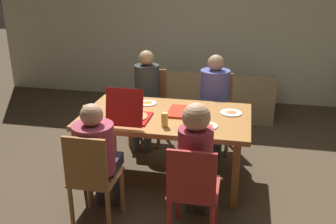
{
  "coord_description": "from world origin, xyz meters",
  "views": [
    {
      "loc": [
        0.78,
        -3.67,
        2.19
      ],
      "look_at": [
        0.0,
        0.1,
        0.75
      ],
      "focal_mm": 40.78,
      "sensor_mm": 36.0,
      "label": 1
    }
  ],
  "objects_px": {
    "person_3": "(196,158)",
    "drinking_glass_1": "(165,120)",
    "person_0": "(146,91)",
    "chair_2": "(214,109)",
    "chair_3": "(193,190)",
    "plate_2": "(231,113)",
    "plate_1": "(147,103)",
    "drinking_glass_0": "(114,96)",
    "person_2": "(214,97)",
    "drinking_glass_2": "(86,112)",
    "dining_table": "(166,121)",
    "pizza_box_1": "(130,115)",
    "couch": "(212,98)",
    "pizza_box_0": "(186,112)",
    "person_1": "(97,152)",
    "plate_0": "(207,125)",
    "chair_1": "(92,177)",
    "chair_0": "(149,103)"
  },
  "relations": [
    {
      "from": "pizza_box_0",
      "to": "drinking_glass_2",
      "type": "xyz_separation_m",
      "value": [
        -0.97,
        -0.37,
        0.06
      ]
    },
    {
      "from": "chair_2",
      "to": "drinking_glass_1",
      "type": "xyz_separation_m",
      "value": [
        -0.38,
        -1.27,
        0.32
      ]
    },
    {
      "from": "plate_2",
      "to": "drinking_glass_2",
      "type": "xyz_separation_m",
      "value": [
        -1.44,
        -0.46,
        0.06
      ]
    },
    {
      "from": "person_1",
      "to": "plate_2",
      "type": "xyz_separation_m",
      "value": [
        1.11,
        1.01,
        0.08
      ]
    },
    {
      "from": "person_0",
      "to": "chair_2",
      "type": "height_order",
      "value": "person_0"
    },
    {
      "from": "person_1",
      "to": "chair_3",
      "type": "xyz_separation_m",
      "value": [
        0.88,
        -0.15,
        -0.18
      ]
    },
    {
      "from": "person_0",
      "to": "person_1",
      "type": "height_order",
      "value": "person_0"
    },
    {
      "from": "plate_2",
      "to": "plate_0",
      "type": "bearing_deg",
      "value": -116.93
    },
    {
      "from": "person_0",
      "to": "person_2",
      "type": "xyz_separation_m",
      "value": [
        0.88,
        -0.05,
        0.0
      ]
    },
    {
      "from": "drinking_glass_2",
      "to": "couch",
      "type": "height_order",
      "value": "drinking_glass_2"
    },
    {
      "from": "chair_2",
      "to": "drinking_glass_0",
      "type": "height_order",
      "value": "chair_2"
    },
    {
      "from": "drinking_glass_0",
      "to": "person_0",
      "type": "bearing_deg",
      "value": 65.67
    },
    {
      "from": "dining_table",
      "to": "plate_2",
      "type": "distance_m",
      "value": 0.7
    },
    {
      "from": "person_2",
      "to": "dining_table",
      "type": "bearing_deg",
      "value": -118.35
    },
    {
      "from": "person_2",
      "to": "drinking_glass_0",
      "type": "bearing_deg",
      "value": -156.45
    },
    {
      "from": "person_3",
      "to": "plate_1",
      "type": "xyz_separation_m",
      "value": [
        -0.71,
        1.13,
        0.05
      ]
    },
    {
      "from": "pizza_box_0",
      "to": "pizza_box_1",
      "type": "xyz_separation_m",
      "value": [
        -0.52,
        -0.32,
        0.04
      ]
    },
    {
      "from": "person_0",
      "to": "plate_2",
      "type": "bearing_deg",
      "value": -31.47
    },
    {
      "from": "person_1",
      "to": "pizza_box_1",
      "type": "distance_m",
      "value": 0.63
    },
    {
      "from": "person_3",
      "to": "plate_0",
      "type": "height_order",
      "value": "person_3"
    },
    {
      "from": "plate_1",
      "to": "plate_2",
      "type": "height_order",
      "value": "same"
    },
    {
      "from": "chair_0",
      "to": "chair_1",
      "type": "xyz_separation_m",
      "value": [
        0.0,
        -1.99,
        0.0
      ]
    },
    {
      "from": "chair_2",
      "to": "person_2",
      "type": "height_order",
      "value": "person_2"
    },
    {
      "from": "dining_table",
      "to": "pizza_box_1",
      "type": "distance_m",
      "value": 0.42
    },
    {
      "from": "chair_0",
      "to": "person_2",
      "type": "distance_m",
      "value": 0.93
    },
    {
      "from": "pizza_box_1",
      "to": "plate_2",
      "type": "bearing_deg",
      "value": 22.57
    },
    {
      "from": "person_0",
      "to": "chair_1",
      "type": "height_order",
      "value": "person_0"
    },
    {
      "from": "dining_table",
      "to": "person_0",
      "type": "height_order",
      "value": "person_0"
    },
    {
      "from": "drinking_glass_1",
      "to": "couch",
      "type": "xyz_separation_m",
      "value": [
        0.24,
        2.49,
        -0.57
      ]
    },
    {
      "from": "chair_2",
      "to": "plate_1",
      "type": "xyz_separation_m",
      "value": [
        -0.71,
        -0.65,
        0.26
      ]
    },
    {
      "from": "person_0",
      "to": "person_3",
      "type": "relative_size",
      "value": 1.02
    },
    {
      "from": "pizza_box_0",
      "to": "plate_1",
      "type": "xyz_separation_m",
      "value": [
        -0.48,
        0.21,
        -0.0
      ]
    },
    {
      "from": "couch",
      "to": "chair_3",
      "type": "bearing_deg",
      "value": -87.56
    },
    {
      "from": "person_0",
      "to": "plate_0",
      "type": "xyz_separation_m",
      "value": [
        0.9,
        -1.09,
        0.05
      ]
    },
    {
      "from": "person_0",
      "to": "plate_1",
      "type": "bearing_deg",
      "value": -73.53
    },
    {
      "from": "person_2",
      "to": "plate_1",
      "type": "bearing_deg",
      "value": -144.59
    },
    {
      "from": "pizza_box_0",
      "to": "plate_1",
      "type": "relative_size",
      "value": 1.77
    },
    {
      "from": "person_3",
      "to": "drinking_glass_1",
      "type": "xyz_separation_m",
      "value": [
        -0.38,
        0.51,
        0.11
      ]
    },
    {
      "from": "person_2",
      "to": "couch",
      "type": "distance_m",
      "value": 1.45
    },
    {
      "from": "person_2",
      "to": "person_3",
      "type": "relative_size",
      "value": 1.01
    },
    {
      "from": "person_3",
      "to": "pizza_box_1",
      "type": "height_order",
      "value": "person_3"
    },
    {
      "from": "plate_1",
      "to": "chair_2",
      "type": "bearing_deg",
      "value": 42.32
    },
    {
      "from": "person_2",
      "to": "couch",
      "type": "bearing_deg",
      "value": 95.64
    },
    {
      "from": "plate_0",
      "to": "person_3",
      "type": "bearing_deg",
      "value": -92.61
    },
    {
      "from": "person_1",
      "to": "drinking_glass_0",
      "type": "xyz_separation_m",
      "value": [
        -0.24,
        1.16,
        0.13
      ]
    },
    {
      "from": "dining_table",
      "to": "chair_1",
      "type": "height_order",
      "value": "chair_1"
    },
    {
      "from": "chair_2",
      "to": "drinking_glass_2",
      "type": "bearing_deg",
      "value": -134.23
    },
    {
      "from": "dining_table",
      "to": "plate_2",
      "type": "relative_size",
      "value": 7.53
    },
    {
      "from": "chair_3",
      "to": "plate_2",
      "type": "height_order",
      "value": "chair_3"
    },
    {
      "from": "chair_2",
      "to": "chair_3",
      "type": "height_order",
      "value": "chair_2"
    }
  ]
}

